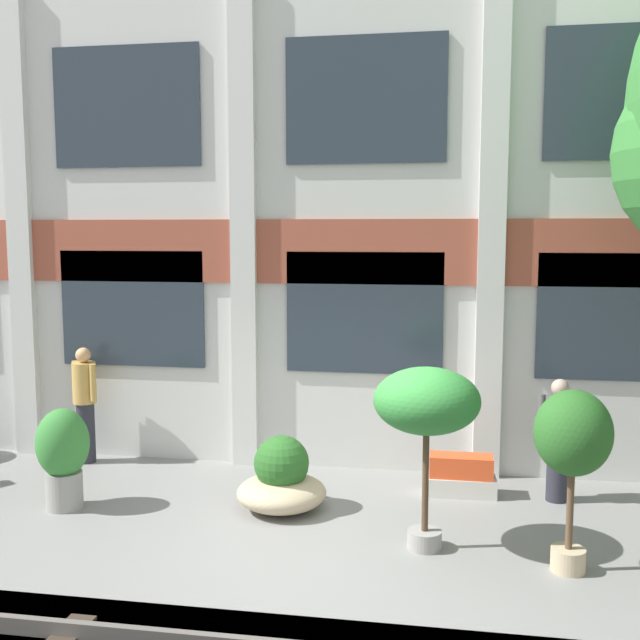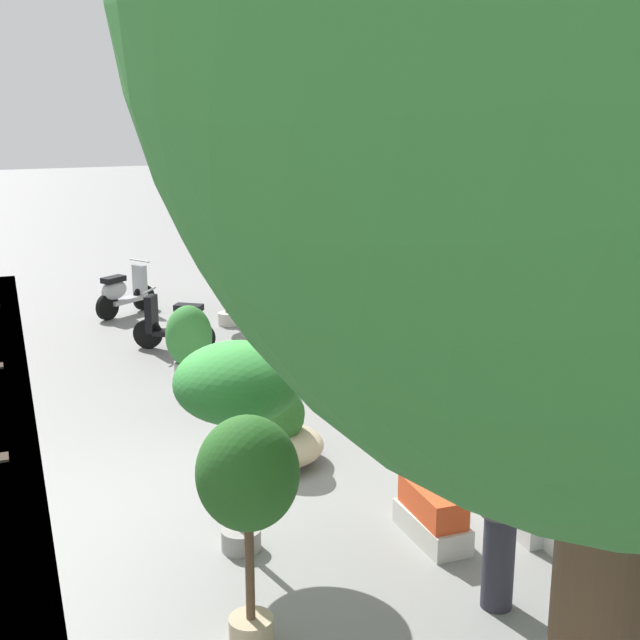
{
  "view_description": "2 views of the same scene",
  "coord_description": "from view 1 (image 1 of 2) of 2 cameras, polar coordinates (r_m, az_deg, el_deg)",
  "views": [
    {
      "loc": [
        1.11,
        -7.65,
        3.38
      ],
      "look_at": [
        -0.51,
        2.03,
        2.22
      ],
      "focal_mm": 42.0,
      "sensor_mm": 36.0,
      "label": 1
    },
    {
      "loc": [
        8.12,
        -1.72,
        4.12
      ],
      "look_at": [
        -0.92,
        1.56,
        1.59
      ],
      "focal_mm": 50.0,
      "sensor_mm": 36.0,
      "label": 2
    }
  ],
  "objects": [
    {
      "name": "potted_plant_glazed_jar",
      "position": [
        9.77,
        -19.0,
        -9.53
      ],
      "size": [
        0.64,
        0.64,
        1.25
      ],
      "color": "gray",
      "rests_on": "ground"
    },
    {
      "name": "ground_plane",
      "position": [
        8.43,
        1.21,
        -16.87
      ],
      "size": [
        80.0,
        80.0,
        0.0
      ],
      "primitive_type": "plane",
      "color": "gray"
    },
    {
      "name": "resident_by_doorway",
      "position": [
        11.51,
        -17.48,
        -5.9
      ],
      "size": [
        0.47,
        0.34,
        1.71
      ],
      "rotation": [
        0.0,
        0.0,
        -2.08
      ],
      "color": "#282833",
      "rests_on": "ground"
    },
    {
      "name": "potted_plant_tall_urn",
      "position": [
        7.97,
        8.13,
        -6.44
      ],
      "size": [
        1.12,
        1.12,
        1.97
      ],
      "color": "gray",
      "rests_on": "ground"
    },
    {
      "name": "potted_plant_wide_bowl",
      "position": [
        9.35,
        -2.94,
        -12.17
      ],
      "size": [
        1.1,
        1.1,
        0.91
      ],
      "color": "tan",
      "rests_on": "ground"
    },
    {
      "name": "potted_plant_terracotta_small",
      "position": [
        7.83,
        18.71,
        -8.67
      ],
      "size": [
        0.76,
        0.76,
        1.85
      ],
      "color": "tan",
      "rests_on": "ground"
    },
    {
      "name": "resident_watching_tracks",
      "position": [
        9.92,
        17.71,
        -8.43
      ],
      "size": [
        0.48,
        0.34,
        1.56
      ],
      "rotation": [
        0.0,
        0.0,
        -2.04
      ],
      "color": "#282833",
      "rests_on": "ground"
    },
    {
      "name": "potted_plant_square_trough",
      "position": [
        10.0,
        10.68,
        -11.61
      ],
      "size": [
        0.91,
        0.41,
        0.52
      ],
      "color": "beige",
      "rests_on": "ground"
    },
    {
      "name": "apartment_facade",
      "position": [
        10.65,
        3.57,
        7.39
      ],
      "size": [
        17.5,
        0.64,
        7.0
      ],
      "color": "silver",
      "rests_on": "ground"
    }
  ]
}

